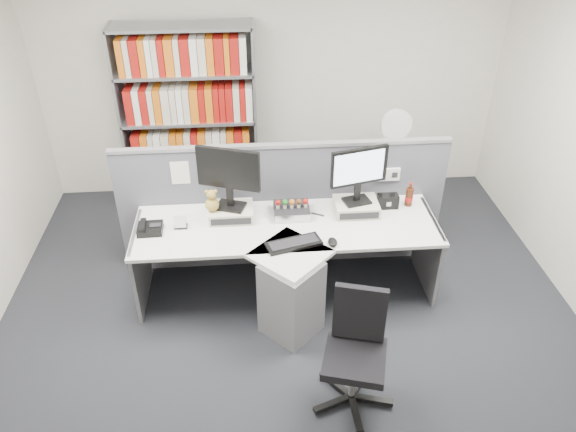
{
  "coord_description": "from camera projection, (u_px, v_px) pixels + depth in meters",
  "views": [
    {
      "loc": [
        -0.3,
        -3.13,
        3.42
      ],
      "look_at": [
        0.0,
        0.65,
        0.92
      ],
      "focal_mm": 34.98,
      "sensor_mm": 36.0,
      "label": 1
    }
  ],
  "objects": [
    {
      "name": "speaker",
      "position": [
        388.0,
        201.0,
        5.0
      ],
      "size": [
        0.18,
        0.1,
        0.12
      ],
      "primitive_type": "cube",
      "color": "black",
      "rests_on": "desk"
    },
    {
      "name": "desk_fan",
      "position": [
        395.0,
        128.0,
        5.67
      ],
      "size": [
        0.33,
        0.19,
        0.55
      ],
      "color": "white",
      "rests_on": "filing_cabinet"
    },
    {
      "name": "figurines",
      "position": [
        292.0,
        203.0,
        4.84
      ],
      "size": [
        0.29,
        0.05,
        0.09
      ],
      "color": "beige",
      "rests_on": "desktop_pc"
    },
    {
      "name": "partition",
      "position": [
        283.0,
        205.0,
        5.19
      ],
      "size": [
        3.0,
        0.08,
        1.27
      ],
      "color": "#585964",
      "rests_on": "ground"
    },
    {
      "name": "monitor_riser_left",
      "position": [
        231.0,
        212.0,
        4.87
      ],
      "size": [
        0.38,
        0.31,
        0.1
      ],
      "color": "beige",
      "rests_on": "desk"
    },
    {
      "name": "cola_bottle",
      "position": [
        409.0,
        197.0,
        5.01
      ],
      "size": [
        0.07,
        0.07,
        0.23
      ],
      "color": "#3F190A",
      "rests_on": "desk"
    },
    {
      "name": "desk_phone",
      "position": [
        150.0,
        228.0,
        4.69
      ],
      "size": [
        0.21,
        0.19,
        0.09
      ],
      "color": "black",
      "rests_on": "desk"
    },
    {
      "name": "monitor_left",
      "position": [
        229.0,
        174.0,
        4.66
      ],
      "size": [
        0.53,
        0.24,
        0.56
      ],
      "color": "black",
      "rests_on": "monitor_riser_left"
    },
    {
      "name": "filing_cabinet",
      "position": [
        389.0,
        187.0,
        6.06
      ],
      "size": [
        0.45,
        0.61,
        0.7
      ],
      "color": "gray",
      "rests_on": "ground"
    },
    {
      "name": "monitor_riser_right",
      "position": [
        356.0,
        207.0,
        4.94
      ],
      "size": [
        0.38,
        0.31,
        0.1
      ],
      "color": "beige",
      "rests_on": "desk"
    },
    {
      "name": "ground",
      "position": [
        294.0,
        356.0,
        4.51
      ],
      "size": [
        5.5,
        5.5,
        0.0
      ],
      "primitive_type": "plane",
      "color": "#292B30",
      "rests_on": "ground"
    },
    {
      "name": "keyboard",
      "position": [
        294.0,
        243.0,
        4.54
      ],
      "size": [
        0.48,
        0.29,
        0.03
      ],
      "color": "black",
      "rests_on": "desk"
    },
    {
      "name": "room_shell",
      "position": [
        296.0,
        157.0,
        3.52
      ],
      "size": [
        5.04,
        5.54,
        2.72
      ],
      "color": "silver",
      "rests_on": "ground"
    },
    {
      "name": "shelving_unit",
      "position": [
        190.0,
        123.0,
        5.94
      ],
      "size": [
        1.41,
        0.4,
        2.0
      ],
      "color": "gray",
      "rests_on": "ground"
    },
    {
      "name": "office_chair",
      "position": [
        356.0,
        347.0,
        3.94
      ],
      "size": [
        0.6,
        0.59,
        0.9
      ],
      "color": "silver",
      "rests_on": "ground"
    },
    {
      "name": "desktop_pc",
      "position": [
        292.0,
        211.0,
        4.9
      ],
      "size": [
        0.31,
        0.28,
        0.08
      ],
      "color": "black",
      "rests_on": "desk"
    },
    {
      "name": "monitor_right",
      "position": [
        359.0,
        171.0,
        4.74
      ],
      "size": [
        0.5,
        0.21,
        0.52
      ],
      "color": "black",
      "rests_on": "monitor_riser_right"
    },
    {
      "name": "desk",
      "position": [
        289.0,
        265.0,
        4.75
      ],
      "size": [
        2.6,
        1.2,
        0.72
      ],
      "color": "white",
      "rests_on": "ground"
    },
    {
      "name": "desk_calendar",
      "position": [
        180.0,
        222.0,
        4.73
      ],
      "size": [
        0.11,
        0.08,
        0.13
      ],
      "color": "black",
      "rests_on": "desk"
    },
    {
      "name": "plush_toy",
      "position": [
        212.0,
        202.0,
        4.75
      ],
      "size": [
        0.12,
        0.12,
        0.2
      ],
      "color": "#AE903A",
      "rests_on": "monitor_riser_left"
    },
    {
      "name": "mouse",
      "position": [
        333.0,
        242.0,
        4.54
      ],
      "size": [
        0.08,
        0.12,
        0.05
      ],
      "primitive_type": "ellipsoid",
      "color": "black",
      "rests_on": "desk"
    }
  ]
}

